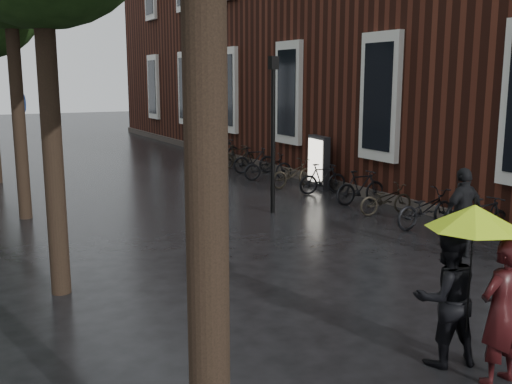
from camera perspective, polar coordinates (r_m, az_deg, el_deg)
brick_building at (r=27.73m, az=8.11°, el=15.83°), size 10.20×33.20×12.00m
person_burgundy at (r=7.61m, az=22.33°, el=-10.53°), size 0.66×0.45×1.75m
person_black at (r=7.87m, az=17.61°, el=-9.58°), size 0.99×0.86×1.73m
lime_umbrella at (r=7.35m, az=20.07°, el=-2.22°), size 1.11×1.11×1.63m
pedestrian_walking at (r=12.53m, az=19.12°, el=-1.91°), size 1.09×0.51×1.81m
parked_bicycles at (r=18.48m, az=6.29°, el=1.23°), size 2.15×16.01×1.02m
ad_lightbox at (r=19.43m, az=5.95°, el=2.85°), size 0.26×1.13×1.70m
lamp_post at (r=15.60m, az=1.64°, el=6.92°), size 0.21×0.21×4.08m
cycle_sign at (r=20.86m, az=-21.23°, el=5.83°), size 0.16×0.54×2.99m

